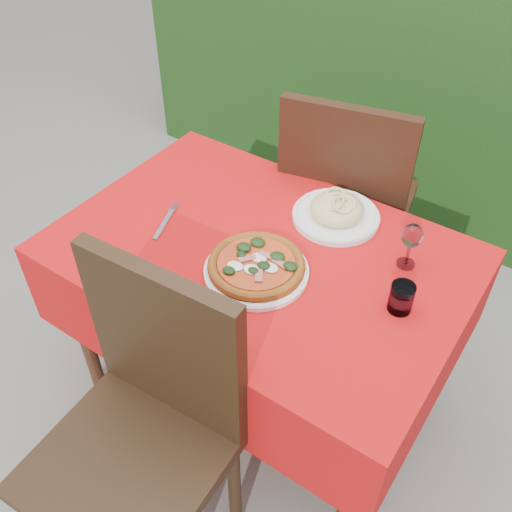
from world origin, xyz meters
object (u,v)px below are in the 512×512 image
Objects in this scene: water_glass at (401,299)px; fork at (164,224)px; chair_near at (146,418)px; chair_far at (346,198)px; pizza_plate at (256,267)px; wine_glass at (412,237)px; pasta_plate at (336,212)px.

water_glass is 0.42× the size of fork.
chair_near is 1.15m from chair_far.
chair_near is 2.91× the size of pizza_plate.
chair_far is at bearing 128.45° from water_glass.
wine_glass is at bearing 108.11° from water_glass.
pizza_plate is 0.46m from wine_glass.
chair_far is at bearing 135.31° from wine_glass.
fork is at bearing 50.30° from chair_far.
chair_near is at bearing -125.55° from water_glass.
fork is (-0.44, -0.34, -0.03)m from pasta_plate.
wine_glass is at bearing -14.75° from pasta_plate.
pizza_plate is (0.02, 0.48, 0.18)m from chair_near.
pasta_plate is at bearing 80.47° from chair_near.
water_glass is at bearing 50.85° from chair_near.
chair_near is at bearing 78.41° from chair_far.
chair_near is at bearing -115.41° from wine_glass.
chair_near is 11.73× the size of water_glass.
chair_near is 0.52m from pizza_plate.
pizza_plate is at bearing 84.07° from chair_near.
wine_glass is at bearing 0.74° from fork.
wine_glass is at bearing 39.60° from pizza_plate.
pizza_plate is 0.37m from pasta_plate.
chair_near is at bearing -74.47° from fork.
wine_glass is 0.78m from fork.
chair_near reaches higher than fork.
fork is at bearing -173.07° from water_glass.
chair_far is 11.83× the size of water_glass.
chair_far reaches higher than pizza_plate.
chair_near is 0.87m from pasta_plate.
chair_near is 0.63m from fork.
pizza_plate is 2.33× the size of wine_glass.
fork is (-0.78, -0.09, -0.04)m from water_glass.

